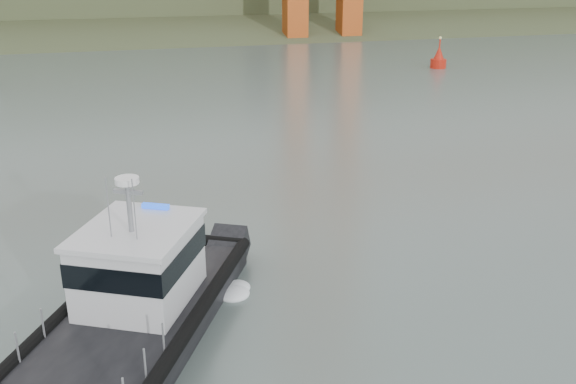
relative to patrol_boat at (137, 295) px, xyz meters
name	(u,v)px	position (x,y,z in m)	size (l,w,h in m)	color
patrol_boat	(137,295)	(0.00, 0.00, 0.00)	(8.87, 12.00, 5.52)	black
nav_buoy	(439,59)	(33.56, 43.75, -0.46)	(1.68, 1.68, 3.49)	red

